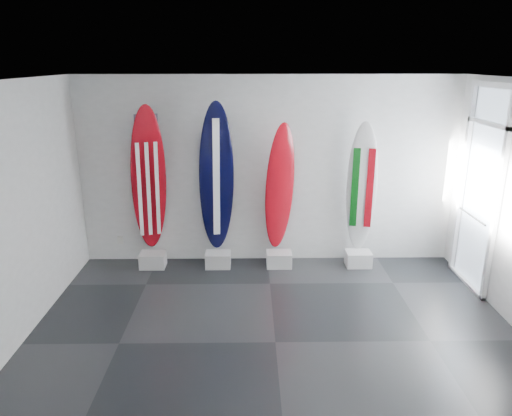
{
  "coord_description": "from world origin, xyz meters",
  "views": [
    {
      "loc": [
        -0.3,
        -4.9,
        3.21
      ],
      "look_at": [
        -0.21,
        1.4,
        1.24
      ],
      "focal_mm": 33.32,
      "sensor_mm": 36.0,
      "label": 1
    }
  ],
  "objects_px": {
    "surfboard_usa": "(149,180)",
    "surfboard_navy": "(217,179)",
    "surfboard_swiss": "(280,188)",
    "surfboard_italy": "(362,188)"
  },
  "relations": [
    {
      "from": "surfboard_usa",
      "to": "surfboard_italy",
      "type": "height_order",
      "value": "surfboard_usa"
    },
    {
      "from": "surfboard_usa",
      "to": "surfboard_navy",
      "type": "relative_size",
      "value": 0.99
    },
    {
      "from": "surfboard_navy",
      "to": "surfboard_swiss",
      "type": "relative_size",
      "value": 1.15
    },
    {
      "from": "surfboard_swiss",
      "to": "surfboard_navy",
      "type": "bearing_deg",
      "value": 160.91
    },
    {
      "from": "surfboard_italy",
      "to": "surfboard_usa",
      "type": "bearing_deg",
      "value": -166.66
    },
    {
      "from": "surfboard_navy",
      "to": "surfboard_italy",
      "type": "relative_size",
      "value": 1.15
    },
    {
      "from": "surfboard_usa",
      "to": "surfboard_swiss",
      "type": "relative_size",
      "value": 1.13
    },
    {
      "from": "surfboard_navy",
      "to": "surfboard_usa",
      "type": "bearing_deg",
      "value": 167.22
    },
    {
      "from": "surfboard_usa",
      "to": "surfboard_navy",
      "type": "xyz_separation_m",
      "value": [
        1.05,
        0.0,
        0.02
      ]
    },
    {
      "from": "surfboard_usa",
      "to": "surfboard_swiss",
      "type": "bearing_deg",
      "value": -18.48
    }
  ]
}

